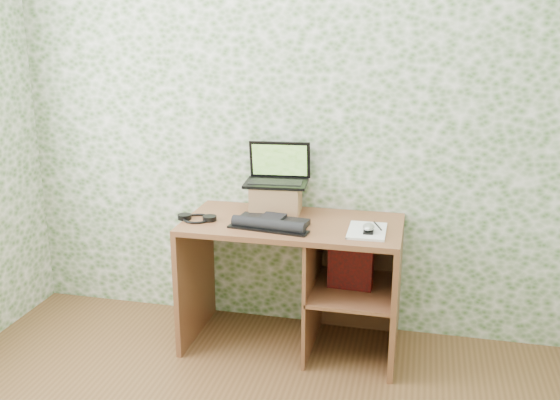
% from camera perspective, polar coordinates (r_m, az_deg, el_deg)
% --- Properties ---
extents(wall_back, '(3.50, 0.00, 3.50)m').
position_cam_1_polar(wall_back, '(3.61, 2.22, 7.82)').
color(wall_back, white).
rests_on(wall_back, ground).
extents(desk, '(1.20, 0.60, 0.75)m').
position_cam_1_polar(desk, '(3.55, 2.46, -6.08)').
color(desk, brown).
rests_on(desk, floor).
extents(riser, '(0.30, 0.26, 0.17)m').
position_cam_1_polar(riser, '(3.58, -0.37, 0.11)').
color(riser, '#946242').
rests_on(riser, desk).
extents(laptop, '(0.37, 0.28, 0.24)m').
position_cam_1_polar(laptop, '(3.58, -0.23, 2.42)').
color(laptop, black).
rests_on(laptop, riser).
extents(keyboard, '(0.45, 0.27, 0.06)m').
position_cam_1_polar(keyboard, '(3.36, -0.85, -2.11)').
color(keyboard, black).
rests_on(keyboard, desk).
extents(headphones, '(0.22, 0.16, 0.03)m').
position_cam_1_polar(headphones, '(3.51, -7.59, -1.65)').
color(headphones, black).
rests_on(headphones, desk).
extents(notepad, '(0.20, 0.28, 0.01)m').
position_cam_1_polar(notepad, '(3.31, 7.97, -2.82)').
color(notepad, silver).
rests_on(notepad, desk).
extents(mouse, '(0.07, 0.10, 0.03)m').
position_cam_1_polar(mouse, '(3.27, 8.10, -2.63)').
color(mouse, '#B7B7B9').
rests_on(mouse, notepad).
extents(pen, '(0.06, 0.13, 0.01)m').
position_cam_1_polar(pen, '(3.37, 8.92, -2.34)').
color(pen, black).
rests_on(pen, notepad).
extents(red_box, '(0.25, 0.09, 0.29)m').
position_cam_1_polar(red_box, '(3.47, 6.48, -5.74)').
color(red_box, maroon).
rests_on(red_box, desk).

